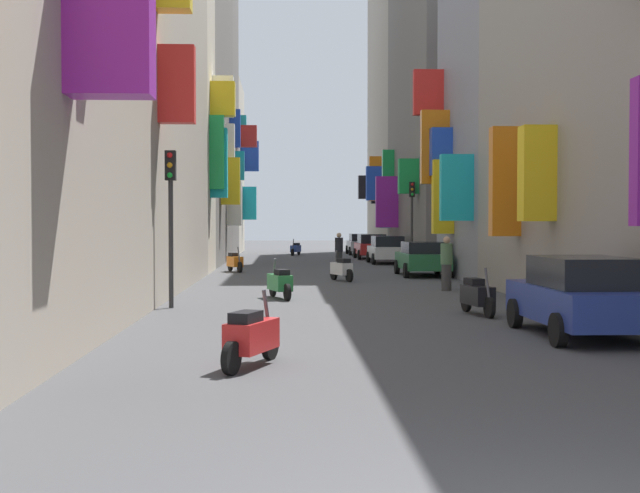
{
  "coord_description": "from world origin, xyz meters",
  "views": [
    {
      "loc": [
        -1.76,
        -4.46,
        2.13
      ],
      "look_at": [
        -0.07,
        33.16,
        1.07
      ],
      "focal_mm": 44.54,
      "sensor_mm": 36.0,
      "label": 1
    }
  ],
  "objects_px": {
    "scooter_green": "(280,283)",
    "scooter_blue": "(296,249)",
    "parked_car_white": "(387,249)",
    "parked_car_silver": "(362,244)",
    "parked_car_red": "(371,246)",
    "traffic_light_near_corner": "(412,209)",
    "scooter_black": "(477,295)",
    "scooter_red": "(251,336)",
    "parked_car_green": "(422,258)",
    "scooter_white": "(342,269)",
    "parked_car_blue": "(581,295)",
    "scooter_orange": "(235,262)",
    "pedestrian_near_left": "(339,251)",
    "traffic_light_far_corner": "(171,200)",
    "pedestrian_crossing": "(446,263)"
  },
  "relations": [
    {
      "from": "parked_car_red",
      "to": "scooter_orange",
      "type": "xyz_separation_m",
      "value": [
        -7.58,
        -13.24,
        -0.33
      ]
    },
    {
      "from": "parked_car_white",
      "to": "pedestrian_crossing",
      "type": "height_order",
      "value": "pedestrian_crossing"
    },
    {
      "from": "parked_car_green",
      "to": "scooter_white",
      "type": "xyz_separation_m",
      "value": [
        -3.55,
        -2.8,
        -0.29
      ]
    },
    {
      "from": "scooter_white",
      "to": "pedestrian_crossing",
      "type": "xyz_separation_m",
      "value": [
        3.05,
        -4.47,
        0.41
      ]
    },
    {
      "from": "parked_car_white",
      "to": "scooter_white",
      "type": "distance_m",
      "value": 13.61
    },
    {
      "from": "pedestrian_near_left",
      "to": "parked_car_blue",
      "type": "bearing_deg",
      "value": -82.29
    },
    {
      "from": "scooter_green",
      "to": "scooter_black",
      "type": "height_order",
      "value": "same"
    },
    {
      "from": "parked_car_white",
      "to": "scooter_blue",
      "type": "height_order",
      "value": "parked_car_white"
    },
    {
      "from": "scooter_white",
      "to": "pedestrian_crossing",
      "type": "distance_m",
      "value": 5.42
    },
    {
      "from": "parked_car_green",
      "to": "scooter_orange",
      "type": "bearing_deg",
      "value": 158.65
    },
    {
      "from": "parked_car_green",
      "to": "scooter_red",
      "type": "distance_m",
      "value": 21.58
    },
    {
      "from": "parked_car_red",
      "to": "parked_car_blue",
      "type": "xyz_separation_m",
      "value": [
        0.24,
        -34.07,
        -0.0
      ]
    },
    {
      "from": "parked_car_blue",
      "to": "pedestrian_crossing",
      "type": "distance_m",
      "value": 10.48
    },
    {
      "from": "parked_car_blue",
      "to": "scooter_blue",
      "type": "height_order",
      "value": "parked_car_blue"
    },
    {
      "from": "scooter_red",
      "to": "pedestrian_crossing",
      "type": "xyz_separation_m",
      "value": [
        5.69,
        13.4,
        0.41
      ]
    },
    {
      "from": "scooter_black",
      "to": "scooter_orange",
      "type": "distance_m",
      "value": 18.43
    },
    {
      "from": "pedestrian_near_left",
      "to": "traffic_light_near_corner",
      "type": "xyz_separation_m",
      "value": [
        3.82,
        2.36,
        2.03
      ]
    },
    {
      "from": "parked_car_green",
      "to": "parked_car_blue",
      "type": "xyz_separation_m",
      "value": [
        -0.09,
        -17.74,
        0.04
      ]
    },
    {
      "from": "scooter_red",
      "to": "pedestrian_near_left",
      "type": "bearing_deg",
      "value": 83.14
    },
    {
      "from": "pedestrian_near_left",
      "to": "traffic_light_near_corner",
      "type": "bearing_deg",
      "value": 31.65
    },
    {
      "from": "parked_car_red",
      "to": "traffic_light_near_corner",
      "type": "relative_size",
      "value": 1.02
    },
    {
      "from": "parked_car_silver",
      "to": "traffic_light_near_corner",
      "type": "relative_size",
      "value": 0.97
    },
    {
      "from": "scooter_black",
      "to": "scooter_white",
      "type": "bearing_deg",
      "value": 101.95
    },
    {
      "from": "traffic_light_near_corner",
      "to": "traffic_light_far_corner",
      "type": "bearing_deg",
      "value": -115.69
    },
    {
      "from": "traffic_light_far_corner",
      "to": "parked_car_silver",
      "type": "bearing_deg",
      "value": 76.78
    },
    {
      "from": "scooter_blue",
      "to": "parked_car_blue",
      "type": "bearing_deg",
      "value": -83.06
    },
    {
      "from": "scooter_orange",
      "to": "traffic_light_near_corner",
      "type": "distance_m",
      "value": 9.78
    },
    {
      "from": "traffic_light_near_corner",
      "to": "scooter_red",
      "type": "bearing_deg",
      "value": -103.93
    },
    {
      "from": "parked_car_white",
      "to": "pedestrian_near_left",
      "type": "bearing_deg",
      "value": -118.0
    },
    {
      "from": "parked_car_blue",
      "to": "scooter_orange",
      "type": "height_order",
      "value": "parked_car_blue"
    },
    {
      "from": "pedestrian_crossing",
      "to": "traffic_light_near_corner",
      "type": "xyz_separation_m",
      "value": [
        1.19,
        14.33,
        2.02
      ]
    },
    {
      "from": "scooter_red",
      "to": "pedestrian_near_left",
      "type": "xyz_separation_m",
      "value": [
        3.05,
        25.36,
        0.4
      ]
    },
    {
      "from": "scooter_blue",
      "to": "traffic_light_near_corner",
      "type": "bearing_deg",
      "value": -69.3
    },
    {
      "from": "scooter_red",
      "to": "traffic_light_near_corner",
      "type": "bearing_deg",
      "value": 76.07
    },
    {
      "from": "parked_car_blue",
      "to": "traffic_light_near_corner",
      "type": "height_order",
      "value": "traffic_light_near_corner"
    },
    {
      "from": "traffic_light_near_corner",
      "to": "parked_car_red",
      "type": "bearing_deg",
      "value": 96.29
    },
    {
      "from": "parked_car_blue",
      "to": "traffic_light_near_corner",
      "type": "bearing_deg",
      "value": 88.18
    },
    {
      "from": "scooter_black",
      "to": "scooter_blue",
      "type": "xyz_separation_m",
      "value": [
        -3.75,
        35.96,
        0.0
      ]
    },
    {
      "from": "parked_car_red",
      "to": "parked_car_white",
      "type": "bearing_deg",
      "value": -87.98
    },
    {
      "from": "parked_car_red",
      "to": "parked_car_white",
      "type": "xyz_separation_m",
      "value": [
        0.21,
        -5.97,
        -0.01
      ]
    },
    {
      "from": "parked_car_silver",
      "to": "scooter_black",
      "type": "height_order",
      "value": "parked_car_silver"
    },
    {
      "from": "parked_car_white",
      "to": "parked_car_silver",
      "type": "relative_size",
      "value": 0.99
    },
    {
      "from": "parked_car_red",
      "to": "parked_car_white",
      "type": "relative_size",
      "value": 1.06
    },
    {
      "from": "parked_car_blue",
      "to": "scooter_orange",
      "type": "xyz_separation_m",
      "value": [
        -7.82,
        20.84,
        -0.33
      ]
    },
    {
      "from": "parked_car_white",
      "to": "traffic_light_far_corner",
      "type": "xyz_separation_m",
      "value": [
        -8.45,
        -22.56,
        1.95
      ]
    },
    {
      "from": "scooter_green",
      "to": "scooter_blue",
      "type": "distance_m",
      "value": 31.7
    },
    {
      "from": "scooter_white",
      "to": "scooter_green",
      "type": "bearing_deg",
      "value": -108.04
    },
    {
      "from": "traffic_light_far_corner",
      "to": "parked_car_red",
      "type": "bearing_deg",
      "value": 73.89
    },
    {
      "from": "parked_car_green",
      "to": "pedestrian_near_left",
      "type": "bearing_deg",
      "value": 123.71
    },
    {
      "from": "scooter_red",
      "to": "pedestrian_near_left",
      "type": "height_order",
      "value": "pedestrian_near_left"
    }
  ]
}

